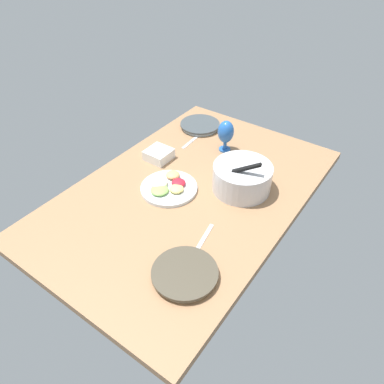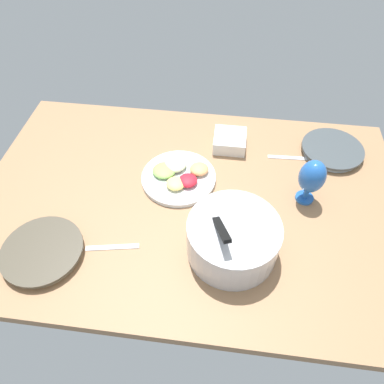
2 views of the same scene
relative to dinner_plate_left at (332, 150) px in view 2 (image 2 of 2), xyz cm
name	(u,v)px [view 2 (image 2 of 2)]	position (x,y,z in cm)	size (l,w,h in cm)	color
ground_plane	(189,201)	(56.22, 32.07, -3.58)	(160.00, 104.00, 4.00)	#99704C
dinner_plate_left	(332,150)	(0.00, 0.00, 0.00)	(25.43, 25.43, 3.04)	silver
dinner_plate_right	(43,252)	(100.89, 62.14, 0.05)	(26.78, 26.78, 3.14)	beige
mixing_bowl	(233,238)	(39.25, 52.64, 5.88)	(29.79, 29.79, 20.85)	silver
fruit_platter	(179,176)	(61.41, 22.71, 0.12)	(29.13, 29.13, 4.73)	silver
hurricane_glass_blue	(312,178)	(13.19, 26.81, 10.11)	(9.39, 9.39, 18.98)	blue
square_bowl_white	(230,140)	(42.92, 1.03, 1.63)	(13.38, 13.38, 5.77)	white
fork_by_left_plate	(290,157)	(17.51, 5.30, -1.28)	(18.00, 1.80, 0.60)	silver
fork_by_right_plate	(112,247)	(79.03, 56.72, -1.28)	(18.00, 1.80, 0.60)	silver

